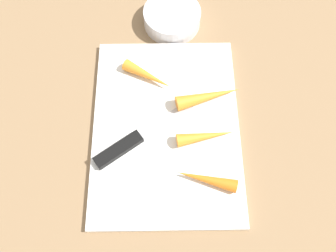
{
  "coord_description": "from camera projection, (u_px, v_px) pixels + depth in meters",
  "views": [
    {
      "loc": [
        -0.25,
        0.0,
        0.58
      ],
      "look_at": [
        0.0,
        0.0,
        0.01
      ],
      "focal_mm": 37.5,
      "sensor_mm": 36.0,
      "label": 1
    }
  ],
  "objects": [
    {
      "name": "carrot_short",
      "position": [
        207.0,
        136.0,
        0.6
      ],
      "size": [
        0.04,
        0.1,
        0.02
      ],
      "primitive_type": "cone",
      "rotation": [
        0.0,
        1.57,
        4.86
      ],
      "color": "orange",
      "rests_on": "cutting_board"
    },
    {
      "name": "small_bowl",
      "position": [
        174.0,
        17.0,
        0.72
      ],
      "size": [
        0.12,
        0.12,
        0.04
      ],
      "primitive_type": "cylinder",
      "color": "silver",
      "rests_on": "ground_plane"
    },
    {
      "name": "cutting_board",
      "position": [
        168.0,
        127.0,
        0.63
      ],
      "size": [
        0.36,
        0.26,
        0.01
      ],
      "primitive_type": "cube",
      "color": "white",
      "rests_on": "ground_plane"
    },
    {
      "name": "carrot_shortest",
      "position": [
        150.0,
        76.0,
        0.65
      ],
      "size": [
        0.07,
        0.1,
        0.02
      ],
      "primitive_type": "cone",
      "rotation": [
        0.0,
        1.57,
        4.18
      ],
      "color": "orange",
      "rests_on": "cutting_board"
    },
    {
      "name": "ground_plane",
      "position": [
        168.0,
        129.0,
        0.64
      ],
      "size": [
        1.4,
        1.4,
        0.0
      ],
      "primitive_type": "plane",
      "color": "#8C6D4C"
    },
    {
      "name": "knife",
      "position": [
        127.0,
        146.0,
        0.6
      ],
      "size": [
        0.13,
        0.17,
        0.01
      ],
      "rotation": [
        0.0,
        0.0,
        5.33
      ],
      "color": "#B7B7BC",
      "rests_on": "cutting_board"
    },
    {
      "name": "carrot_longest",
      "position": [
        210.0,
        96.0,
        0.63
      ],
      "size": [
        0.06,
        0.12,
        0.03
      ],
      "primitive_type": "cone",
      "rotation": [
        0.0,
        1.57,
        4.96
      ],
      "color": "orange",
      "rests_on": "cutting_board"
    },
    {
      "name": "carrot_long",
      "position": [
        208.0,
        179.0,
        0.57
      ],
      "size": [
        0.05,
        0.1,
        0.02
      ],
      "primitive_type": "cone",
      "rotation": [
        0.0,
        1.57,
        1.31
      ],
      "color": "orange",
      "rests_on": "cutting_board"
    }
  ]
}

